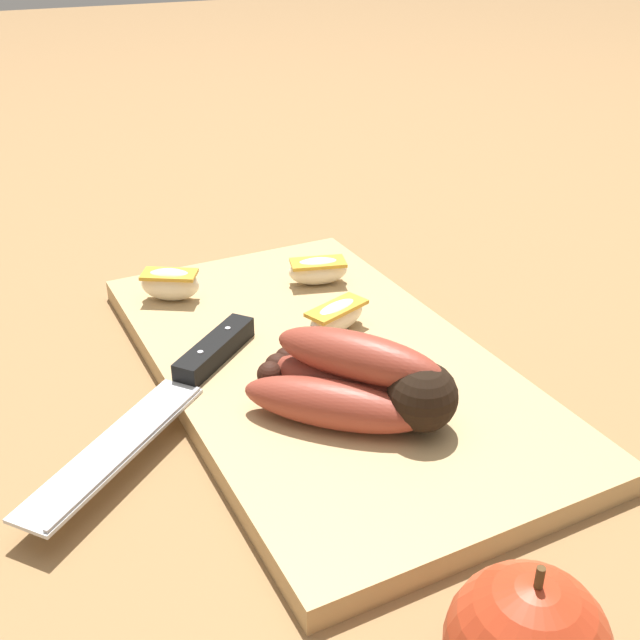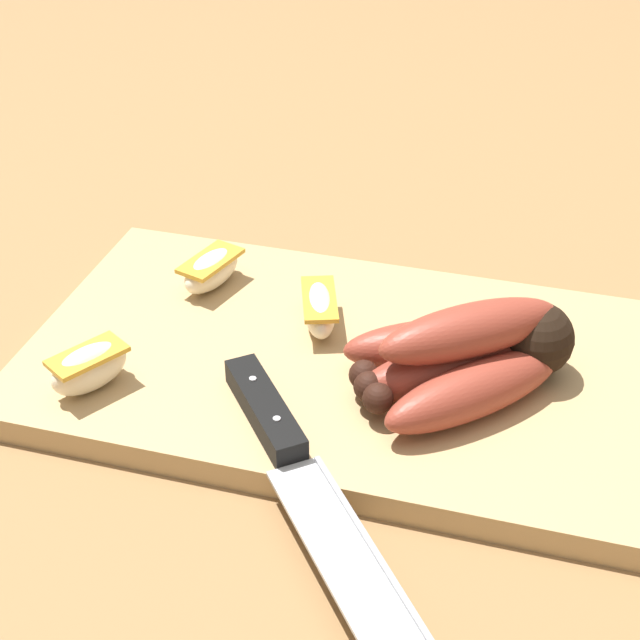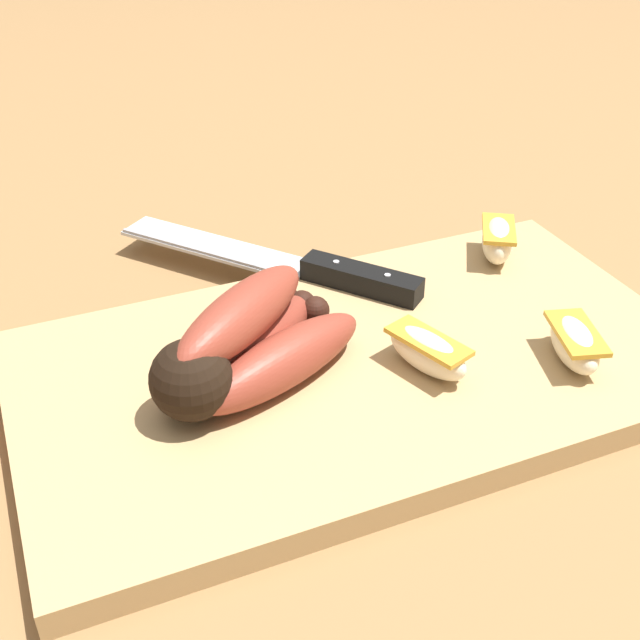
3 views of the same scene
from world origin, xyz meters
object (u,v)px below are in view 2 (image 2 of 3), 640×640
object	(u,v)px
apple_wedge_middle	(211,270)
apple_wedge_far	(89,367)
apple_wedge_near	(319,308)
banana_bunch	(469,356)
chefs_knife	(293,458)

from	to	relation	value
apple_wedge_middle	apple_wedge_far	world-z (taller)	apple_wedge_far
apple_wedge_near	apple_wedge_middle	world-z (taller)	same
apple_wedge_near	apple_wedge_far	size ratio (longest dim) A/B	1.12
banana_bunch	apple_wedge_middle	size ratio (longest dim) A/B	2.49
chefs_knife	apple_wedge_near	world-z (taller)	apple_wedge_near
apple_wedge_far	apple_wedge_near	bearing A→B (deg)	41.34
apple_wedge_middle	apple_wedge_far	distance (m)	0.15
apple_wedge_near	apple_wedge_middle	xyz separation A→B (m)	(-0.10, 0.03, -0.00)
banana_bunch	chefs_knife	bearing A→B (deg)	-130.36
chefs_knife	apple_wedge_middle	world-z (taller)	apple_wedge_middle
apple_wedge_near	apple_wedge_middle	size ratio (longest dim) A/B	1.06
apple_wedge_middle	apple_wedge_near	bearing A→B (deg)	-17.31
banana_bunch	apple_wedge_near	size ratio (longest dim) A/B	2.35
apple_wedge_middle	apple_wedge_far	size ratio (longest dim) A/B	1.06
apple_wedge_middle	chefs_knife	bearing A→B (deg)	-55.88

